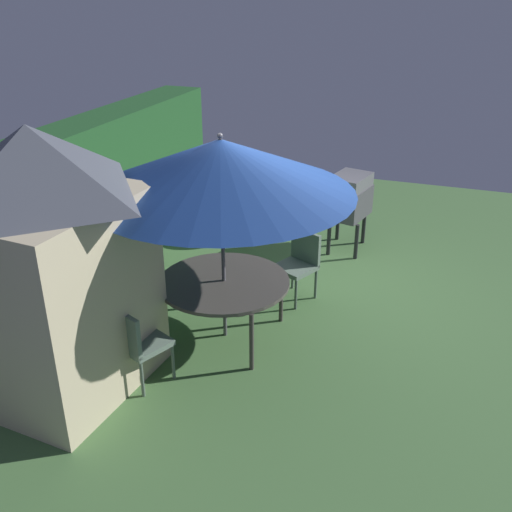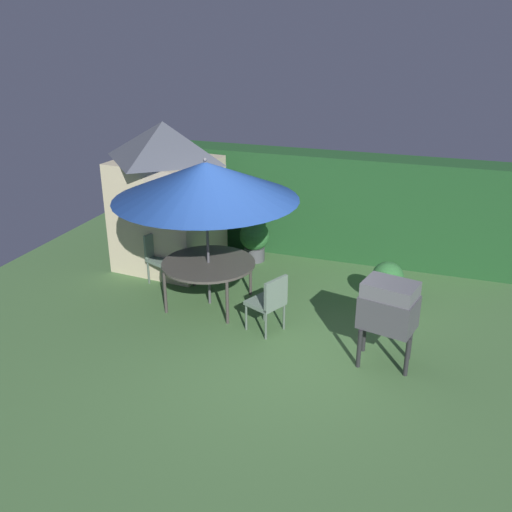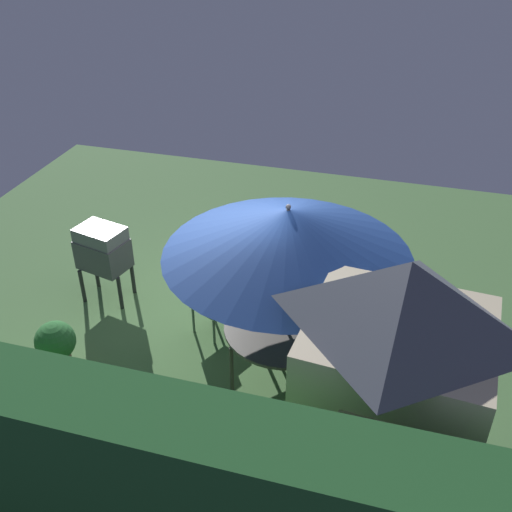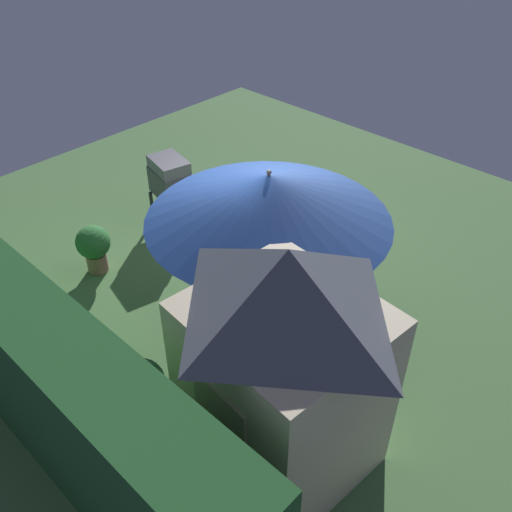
% 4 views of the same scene
% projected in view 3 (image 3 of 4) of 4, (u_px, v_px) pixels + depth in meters
% --- Properties ---
extents(ground_plane, '(11.00, 11.00, 0.00)m').
position_uv_depth(ground_plane, '(218.00, 322.00, 8.59)').
color(ground_plane, '#47703D').
extents(hedge_backdrop, '(7.30, 0.73, 2.01)m').
position_uv_depth(hedge_backdrop, '(84.00, 473.00, 5.21)').
color(hedge_backdrop, '#1E4C23').
rests_on(hedge_backdrop, ground).
extents(garden_shed, '(1.89, 1.76, 2.70)m').
position_uv_depth(garden_shed, '(393.00, 378.00, 5.67)').
color(garden_shed, '#C6B793').
rests_on(garden_shed, ground).
extents(patio_table, '(1.50, 1.50, 0.73)m').
position_uv_depth(patio_table, '(284.00, 329.00, 7.38)').
color(patio_table, '#47423D').
rests_on(patio_table, ground).
extents(patio_umbrella, '(2.87, 2.87, 2.42)m').
position_uv_depth(patio_umbrella, '(288.00, 232.00, 6.63)').
color(patio_umbrella, '#4C4C51').
rests_on(patio_umbrella, ground).
extents(bbq_grill, '(0.80, 0.65, 1.20)m').
position_uv_depth(bbq_grill, '(103.00, 250.00, 8.65)').
color(bbq_grill, '#47474C').
rests_on(bbq_grill, ground).
extents(chair_near_shed, '(0.61, 0.61, 0.90)m').
position_uv_depth(chair_near_shed, '(208.00, 298.00, 8.20)').
color(chair_near_shed, slate).
rests_on(chair_near_shed, ground).
extents(chair_far_side, '(0.61, 0.61, 0.90)m').
position_uv_depth(chair_far_side, '(371.00, 384.00, 6.80)').
color(chair_far_side, slate).
rests_on(chair_far_side, ground).
extents(potted_plant_by_shed, '(0.57, 0.57, 0.80)m').
position_uv_depth(potted_plant_by_shed, '(228.00, 467.00, 5.93)').
color(potted_plant_by_shed, '#4C4C51').
rests_on(potted_plant_by_shed, ground).
extents(potted_plant_by_grill, '(0.51, 0.51, 0.78)m').
position_uv_depth(potted_plant_by_grill, '(56.00, 345.00, 7.47)').
color(potted_plant_by_grill, '#936651').
rests_on(potted_plant_by_grill, ground).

